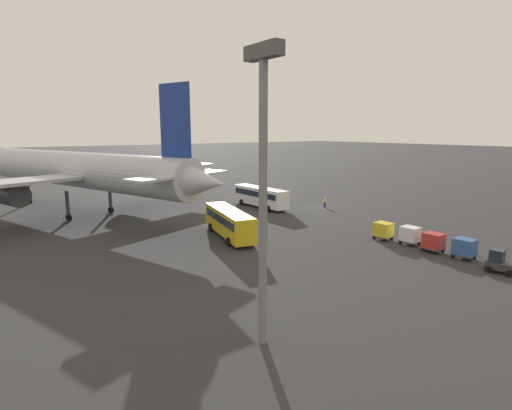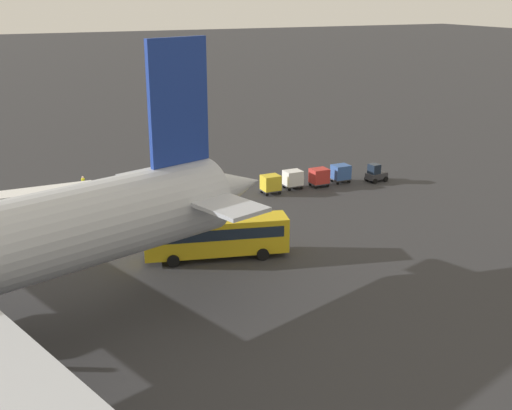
{
  "view_description": "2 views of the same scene",
  "coord_description": "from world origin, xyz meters",
  "px_view_note": "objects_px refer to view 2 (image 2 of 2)",
  "views": [
    {
      "loc": [
        -47.2,
        47.29,
        12.75
      ],
      "look_at": [
        -7.12,
        18.16,
        3.43
      ],
      "focal_mm": 28.0,
      "sensor_mm": 36.0,
      "label": 1
    },
    {
      "loc": [
        9.76,
        68.39,
        20.85
      ],
      "look_at": [
        -10.18,
        24.3,
        4.75
      ],
      "focal_mm": 45.0,
      "sensor_mm": 36.0,
      "label": 2
    }
  ],
  "objects_px": {
    "cargo_cart_white": "(293,178)",
    "cargo_cart_red": "(319,176)",
    "baggage_tug": "(376,174)",
    "cargo_cart_blue": "(341,172)",
    "worker_person": "(83,184)",
    "cargo_cart_yellow": "(271,183)",
    "shuttle_bus_near": "(32,205)",
    "shuttle_bus_far": "(216,235)"
  },
  "relations": [
    {
      "from": "baggage_tug",
      "to": "worker_person",
      "type": "relative_size",
      "value": 1.48
    },
    {
      "from": "baggage_tug",
      "to": "cargo_cart_blue",
      "type": "bearing_deg",
      "value": -27.47
    },
    {
      "from": "shuttle_bus_far",
      "to": "baggage_tug",
      "type": "relative_size",
      "value": 4.68
    },
    {
      "from": "shuttle_bus_near",
      "to": "cargo_cart_white",
      "type": "xyz_separation_m",
      "value": [
        -27.7,
        -0.41,
        -0.81
      ]
    },
    {
      "from": "shuttle_bus_far",
      "to": "cargo_cart_white",
      "type": "distance_m",
      "value": 20.88
    },
    {
      "from": "baggage_tug",
      "to": "cargo_cart_red",
      "type": "height_order",
      "value": "baggage_tug"
    },
    {
      "from": "shuttle_bus_near",
      "to": "worker_person",
      "type": "relative_size",
      "value": 6.81
    },
    {
      "from": "baggage_tug",
      "to": "cargo_cart_red",
      "type": "relative_size",
      "value": 1.25
    },
    {
      "from": "cargo_cart_blue",
      "to": "cargo_cart_white",
      "type": "height_order",
      "value": "same"
    },
    {
      "from": "shuttle_bus_far",
      "to": "worker_person",
      "type": "xyz_separation_m",
      "value": [
        6.73,
        -23.16,
        -1.12
      ]
    },
    {
      "from": "worker_person",
      "to": "cargo_cart_yellow",
      "type": "bearing_deg",
      "value": 153.63
    },
    {
      "from": "cargo_cart_red",
      "to": "cargo_cart_white",
      "type": "distance_m",
      "value": 3.11
    },
    {
      "from": "baggage_tug",
      "to": "cargo_cart_blue",
      "type": "height_order",
      "value": "baggage_tug"
    },
    {
      "from": "shuttle_bus_near",
      "to": "baggage_tug",
      "type": "bearing_deg",
      "value": 177.24
    },
    {
      "from": "baggage_tug",
      "to": "cargo_cart_yellow",
      "type": "height_order",
      "value": "baggage_tug"
    },
    {
      "from": "shuttle_bus_near",
      "to": "cargo_cart_yellow",
      "type": "xyz_separation_m",
      "value": [
        -24.63,
        0.3,
        -0.81
      ]
    },
    {
      "from": "shuttle_bus_near",
      "to": "shuttle_bus_far",
      "type": "relative_size",
      "value": 0.99
    },
    {
      "from": "shuttle_bus_near",
      "to": "cargo_cart_white",
      "type": "distance_m",
      "value": 27.71
    },
    {
      "from": "cargo_cart_red",
      "to": "cargo_cart_yellow",
      "type": "distance_m",
      "value": 6.15
    },
    {
      "from": "cargo_cart_blue",
      "to": "worker_person",
      "type": "bearing_deg",
      "value": -17.12
    },
    {
      "from": "cargo_cart_white",
      "to": "cargo_cart_red",
      "type": "bearing_deg",
      "value": 170.78
    },
    {
      "from": "worker_person",
      "to": "cargo_cart_blue",
      "type": "distance_m",
      "value": 28.91
    },
    {
      "from": "cargo_cart_blue",
      "to": "cargo_cart_white",
      "type": "distance_m",
      "value": 6.15
    },
    {
      "from": "baggage_tug",
      "to": "cargo_cart_white",
      "type": "xyz_separation_m",
      "value": [
        10.03,
        -1.41,
        0.25
      ]
    },
    {
      "from": "baggage_tug",
      "to": "cargo_cart_yellow",
      "type": "xyz_separation_m",
      "value": [
        13.11,
        -0.7,
        0.25
      ]
    },
    {
      "from": "worker_person",
      "to": "cargo_cart_red",
      "type": "distance_m",
      "value": 26.13
    },
    {
      "from": "shuttle_bus_far",
      "to": "cargo_cart_white",
      "type": "xyz_separation_m",
      "value": [
        -14.76,
        -14.74,
        -0.79
      ]
    },
    {
      "from": "shuttle_bus_near",
      "to": "cargo_cart_white",
      "type": "bearing_deg",
      "value": 179.61
    },
    {
      "from": "shuttle_bus_near",
      "to": "cargo_cart_blue",
      "type": "bearing_deg",
      "value": 179.3
    },
    {
      "from": "shuttle_bus_far",
      "to": "cargo_cart_yellow",
      "type": "height_order",
      "value": "shuttle_bus_far"
    },
    {
      "from": "cargo_cart_blue",
      "to": "cargo_cart_yellow",
      "type": "distance_m",
      "value": 9.24
    },
    {
      "from": "worker_person",
      "to": "cargo_cart_white",
      "type": "height_order",
      "value": "cargo_cart_white"
    },
    {
      "from": "cargo_cart_blue",
      "to": "baggage_tug",
      "type": "bearing_deg",
      "value": 161.21
    },
    {
      "from": "cargo_cart_yellow",
      "to": "shuttle_bus_near",
      "type": "bearing_deg",
      "value": -0.69
    },
    {
      "from": "baggage_tug",
      "to": "cargo_cart_white",
      "type": "bearing_deg",
      "value": -16.71
    },
    {
      "from": "cargo_cart_white",
      "to": "shuttle_bus_far",
      "type": "bearing_deg",
      "value": 44.98
    },
    {
      "from": "worker_person",
      "to": "baggage_tug",
      "type": "bearing_deg",
      "value": 162.67
    },
    {
      "from": "cargo_cart_red",
      "to": "shuttle_bus_far",
      "type": "bearing_deg",
      "value": 38.62
    },
    {
      "from": "cargo_cart_red",
      "to": "cargo_cart_yellow",
      "type": "height_order",
      "value": "same"
    },
    {
      "from": "shuttle_bus_far",
      "to": "cargo_cart_blue",
      "type": "bearing_deg",
      "value": -131.4
    },
    {
      "from": "shuttle_bus_far",
      "to": "cargo_cart_white",
      "type": "relative_size",
      "value": 5.84
    },
    {
      "from": "shuttle_bus_far",
      "to": "baggage_tug",
      "type": "height_order",
      "value": "shuttle_bus_far"
    }
  ]
}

